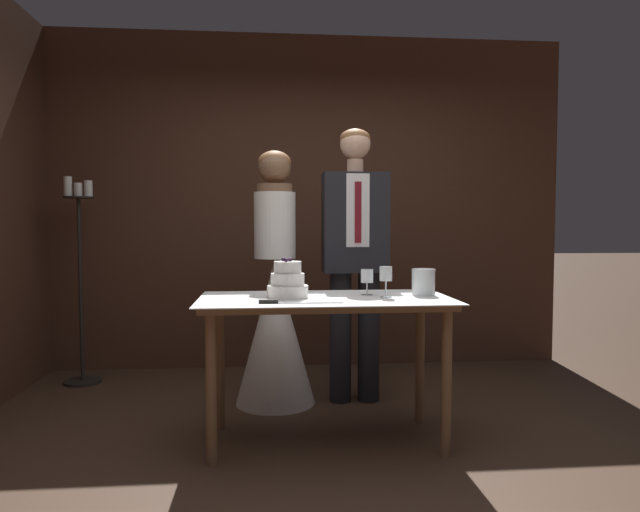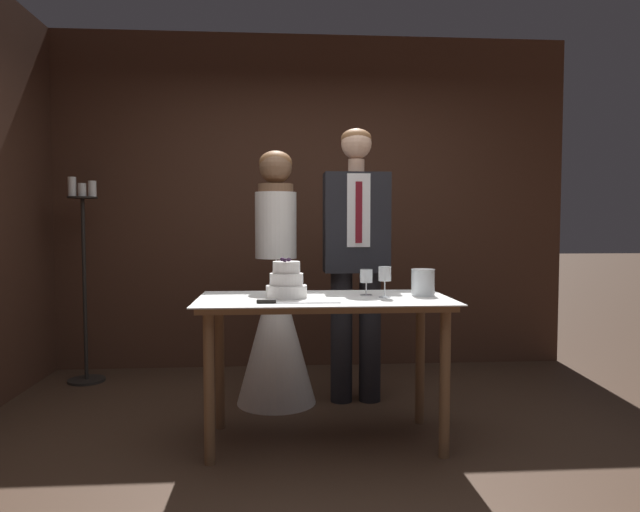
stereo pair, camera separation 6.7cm
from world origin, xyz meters
name	(u,v)px [view 2 (the right image)]	position (x,y,z in m)	size (l,w,h in m)	color
ground_plane	(329,464)	(0.00, 0.00, 0.00)	(40.00, 40.00, 0.00)	#422D21
wall_back	(308,203)	(0.00, 2.11, 1.41)	(4.48, 0.12, 2.83)	#472B1E
cake_table	(325,317)	(0.00, 0.31, 0.71)	(1.40, 0.70, 0.82)	brown
tiered_cake	(286,283)	(-0.21, 0.32, 0.90)	(0.23, 0.23, 0.22)	white
cake_knife	(282,302)	(-0.23, 0.09, 0.82)	(0.44, 0.04, 0.02)	silver
wine_glass_near	(366,277)	(0.25, 0.39, 0.92)	(0.07, 0.07, 0.15)	silver
wine_glass_middle	(385,275)	(0.34, 0.28, 0.94)	(0.07, 0.07, 0.17)	silver
hurricane_candle	(423,283)	(0.57, 0.36, 0.89)	(0.13, 0.13, 0.15)	silver
bride	(276,310)	(-0.27, 1.03, 0.64)	(0.54, 0.54, 1.72)	white
groom	(356,249)	(0.28, 1.03, 1.05)	(0.44, 0.25, 1.87)	black
candle_stand	(84,280)	(-1.75, 1.66, 0.80)	(0.28, 0.28, 1.59)	black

